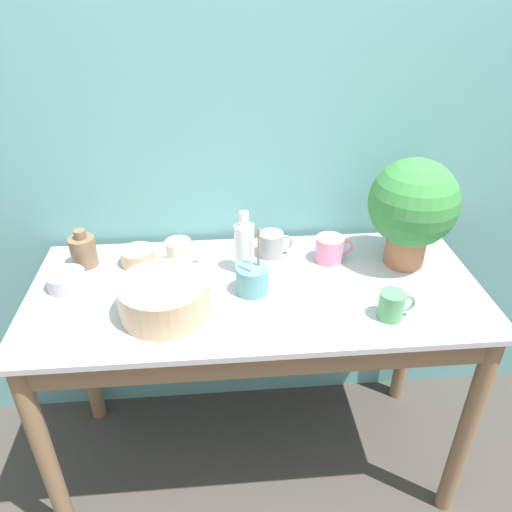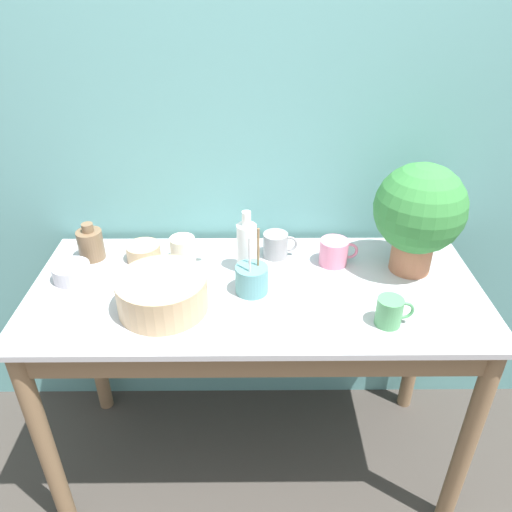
{
  "view_description": "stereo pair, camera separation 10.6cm",
  "coord_description": "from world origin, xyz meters",
  "px_view_note": "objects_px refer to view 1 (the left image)",
  "views": [
    {
      "loc": [
        -0.12,
        -1.01,
        1.8
      ],
      "look_at": [
        0.0,
        0.33,
        0.98
      ],
      "focal_mm": 35.0,
      "sensor_mm": 36.0,
      "label": 1
    },
    {
      "loc": [
        -0.01,
        -1.02,
        1.8
      ],
      "look_at": [
        0.0,
        0.33,
        0.98
      ],
      "focal_mm": 35.0,
      "sensor_mm": 36.0,
      "label": 2
    }
  ],
  "objects_px": {
    "mug_pink": "(330,249)",
    "mug_green": "(392,305)",
    "bottle_tall": "(244,247)",
    "mug_grey": "(272,244)",
    "potted_plant": "(413,206)",
    "bowl_small_steel": "(66,280)",
    "bowl_small_tan": "(138,257)",
    "bowl_wash_large": "(164,298)",
    "bottle_short": "(83,251)",
    "mug_cream": "(180,253)",
    "utensil_cup": "(252,279)"
  },
  "relations": [
    {
      "from": "mug_green",
      "to": "utensil_cup",
      "type": "xyz_separation_m",
      "value": [
        -0.4,
        0.17,
        0.0
      ]
    },
    {
      "from": "mug_cream",
      "to": "mug_green",
      "type": "relative_size",
      "value": 1.11
    },
    {
      "from": "mug_cream",
      "to": "utensil_cup",
      "type": "bearing_deg",
      "value": -37.84
    },
    {
      "from": "bottle_tall",
      "to": "mug_grey",
      "type": "relative_size",
      "value": 1.81
    },
    {
      "from": "bottle_short",
      "to": "mug_pink",
      "type": "relative_size",
      "value": 1.02
    },
    {
      "from": "bottle_short",
      "to": "mug_green",
      "type": "relative_size",
      "value": 1.22
    },
    {
      "from": "mug_cream",
      "to": "mug_pink",
      "type": "height_order",
      "value": "mug_cream"
    },
    {
      "from": "mug_pink",
      "to": "bottle_short",
      "type": "bearing_deg",
      "value": 177.05
    },
    {
      "from": "bottle_short",
      "to": "utensil_cup",
      "type": "height_order",
      "value": "utensil_cup"
    },
    {
      "from": "potted_plant",
      "to": "bowl_small_steel",
      "type": "xyz_separation_m",
      "value": [
        -1.15,
        -0.05,
        -0.19
      ]
    },
    {
      "from": "bowl_small_tan",
      "to": "bowl_small_steel",
      "type": "relative_size",
      "value": 0.97
    },
    {
      "from": "bottle_short",
      "to": "mug_grey",
      "type": "xyz_separation_m",
      "value": [
        0.66,
        0.01,
        -0.01
      ]
    },
    {
      "from": "bottle_short",
      "to": "bowl_small_steel",
      "type": "height_order",
      "value": "bottle_short"
    },
    {
      "from": "bottle_tall",
      "to": "mug_grey",
      "type": "bearing_deg",
      "value": 41.87
    },
    {
      "from": "mug_pink",
      "to": "mug_cream",
      "type": "bearing_deg",
      "value": 178.08
    },
    {
      "from": "mug_cream",
      "to": "bowl_small_tan",
      "type": "distance_m",
      "value": 0.15
    },
    {
      "from": "potted_plant",
      "to": "mug_green",
      "type": "bearing_deg",
      "value": -115.37
    },
    {
      "from": "bowl_wash_large",
      "to": "mug_pink",
      "type": "xyz_separation_m",
      "value": [
        0.56,
        0.26,
        -0.01
      ]
    },
    {
      "from": "bowl_small_steel",
      "to": "bowl_small_tan",
      "type": "bearing_deg",
      "value": 30.58
    },
    {
      "from": "potted_plant",
      "to": "bowl_small_tan",
      "type": "xyz_separation_m",
      "value": [
        -0.93,
        0.07,
        -0.19
      ]
    },
    {
      "from": "bowl_small_tan",
      "to": "bowl_small_steel",
      "type": "height_order",
      "value": "bowl_small_tan"
    },
    {
      "from": "bottle_tall",
      "to": "bowl_small_steel",
      "type": "height_order",
      "value": "bottle_tall"
    },
    {
      "from": "mug_cream",
      "to": "mug_green",
      "type": "distance_m",
      "value": 0.74
    },
    {
      "from": "bottle_tall",
      "to": "mug_pink",
      "type": "height_order",
      "value": "bottle_tall"
    },
    {
      "from": "mug_grey",
      "to": "bowl_small_tan",
      "type": "distance_m",
      "value": 0.47
    },
    {
      "from": "bottle_short",
      "to": "bowl_small_tan",
      "type": "bearing_deg",
      "value": -2.9
    },
    {
      "from": "bottle_short",
      "to": "bowl_small_steel",
      "type": "relative_size",
      "value": 1.1
    },
    {
      "from": "bowl_wash_large",
      "to": "mug_green",
      "type": "xyz_separation_m",
      "value": [
        0.68,
        -0.08,
        -0.01
      ]
    },
    {
      "from": "bottle_tall",
      "to": "mug_grey",
      "type": "height_order",
      "value": "bottle_tall"
    },
    {
      "from": "mug_pink",
      "to": "bowl_wash_large",
      "type": "bearing_deg",
      "value": -155.57
    },
    {
      "from": "potted_plant",
      "to": "utensil_cup",
      "type": "distance_m",
      "value": 0.59
    },
    {
      "from": "mug_green",
      "to": "bowl_small_tan",
      "type": "distance_m",
      "value": 0.87
    },
    {
      "from": "bowl_small_tan",
      "to": "bottle_tall",
      "type": "bearing_deg",
      "value": -11.57
    },
    {
      "from": "potted_plant",
      "to": "mug_cream",
      "type": "relative_size",
      "value": 3.08
    },
    {
      "from": "mug_green",
      "to": "bowl_small_tan",
      "type": "relative_size",
      "value": 0.93
    },
    {
      "from": "mug_green",
      "to": "bowl_small_steel",
      "type": "distance_m",
      "value": 1.04
    },
    {
      "from": "bottle_short",
      "to": "mug_grey",
      "type": "relative_size",
      "value": 1.11
    },
    {
      "from": "bottle_short",
      "to": "mug_green",
      "type": "xyz_separation_m",
      "value": [
        0.98,
        -0.38,
        -0.01
      ]
    },
    {
      "from": "utensil_cup",
      "to": "bottle_tall",
      "type": "bearing_deg",
      "value": 97.46
    },
    {
      "from": "potted_plant",
      "to": "mug_grey",
      "type": "bearing_deg",
      "value": 168.71
    },
    {
      "from": "mug_cream",
      "to": "bowl_small_tan",
      "type": "xyz_separation_m",
      "value": [
        -0.15,
        0.02,
        -0.02
      ]
    },
    {
      "from": "mug_pink",
      "to": "mug_green",
      "type": "xyz_separation_m",
      "value": [
        0.12,
        -0.34,
        -0.0
      ]
    },
    {
      "from": "mug_grey",
      "to": "bottle_tall",
      "type": "bearing_deg",
      "value": -138.13
    },
    {
      "from": "mug_cream",
      "to": "utensil_cup",
      "type": "distance_m",
      "value": 0.3
    },
    {
      "from": "bottle_short",
      "to": "mug_pink",
      "type": "bearing_deg",
      "value": -2.95
    },
    {
      "from": "bottle_short",
      "to": "bowl_small_tan",
      "type": "height_order",
      "value": "bottle_short"
    },
    {
      "from": "mug_cream",
      "to": "mug_pink",
      "type": "xyz_separation_m",
      "value": [
        0.53,
        -0.02,
        -0.0
      ]
    },
    {
      "from": "potted_plant",
      "to": "mug_pink",
      "type": "distance_m",
      "value": 0.31
    },
    {
      "from": "bowl_wash_large",
      "to": "bottle_short",
      "type": "xyz_separation_m",
      "value": [
        -0.3,
        0.3,
        0.0
      ]
    },
    {
      "from": "bowl_wash_large",
      "to": "mug_cream",
      "type": "xyz_separation_m",
      "value": [
        0.03,
        0.27,
        -0.01
      ]
    }
  ]
}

